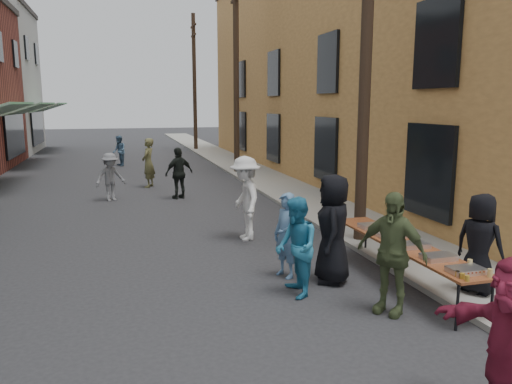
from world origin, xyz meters
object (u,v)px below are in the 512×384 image
catering_tray_sausage (466,270)px  guest_front_c (296,247)px  utility_pole_far (195,83)px  guest_front_a (333,229)px  serving_table (403,245)px  utility_pole_mid (236,73)px  utility_pole_near (367,40)px  server (480,243)px

catering_tray_sausage → guest_front_c: bearing=141.3°
utility_pole_far → guest_front_a: size_ratio=4.61×
guest_front_a → guest_front_c: guest_front_a is taller
serving_table → utility_pole_mid: bearing=88.0°
serving_table → catering_tray_sausage: catering_tray_sausage is taller
guest_front_a → guest_front_c: (-0.86, -0.46, -0.14)m
serving_table → catering_tray_sausage: (-0.00, -1.65, 0.08)m
serving_table → guest_front_c: size_ratio=2.40×
utility_pole_near → utility_pole_far: same height
serving_table → server: 1.26m
server → serving_table: bearing=17.1°
utility_pole_far → catering_tray_sausage: (-0.50, -28.23, -3.71)m
utility_pole_mid → guest_front_c: size_ratio=5.40×
utility_pole_mid → guest_front_c: bearing=-99.8°
catering_tray_sausage → guest_front_c: (-2.02, 1.62, 0.04)m
utility_pole_mid → catering_tray_sausage: 16.66m
utility_pole_mid → utility_pole_near: bearing=-90.0°
serving_table → guest_front_c: bearing=-179.1°
utility_pole_far → catering_tray_sausage: utility_pole_far is taller
utility_pole_far → guest_front_c: bearing=-95.4°
utility_pole_mid → guest_front_a: size_ratio=4.61×
utility_pole_far → guest_front_a: (-1.66, -26.16, -3.52)m
server → catering_tray_sausage: bearing=107.0°
utility_pole_near → utility_pole_mid: same height
utility_pole_far → guest_front_a: utility_pole_far is taller
utility_pole_mid → catering_tray_sausage: size_ratio=18.00×
utility_pole_mid → utility_pole_far: size_ratio=1.00×
utility_pole_near → serving_table: (-0.50, -2.58, -3.79)m
utility_pole_mid → server: (0.32, -15.51, -3.57)m
catering_tray_sausage → guest_front_a: bearing=119.2°
catering_tray_sausage → server: server is taller
utility_pole_near → utility_pole_far: (0.00, 24.00, 0.00)m
utility_pole_near → server: bearing=-84.8°
utility_pole_far → serving_table: 26.85m
utility_pole_far → guest_front_c: 26.98m
utility_pole_near → catering_tray_sausage: 5.65m
utility_pole_near → catering_tray_sausage: bearing=-96.7°
utility_pole_mid → catering_tray_sausage: bearing=-91.8°
utility_pole_far → guest_front_a: bearing=-93.6°
utility_pole_near → guest_front_a: (-1.66, -2.16, -3.52)m
utility_pole_near → utility_pole_mid: bearing=90.0°
serving_table → server: (0.82, -0.93, 0.21)m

